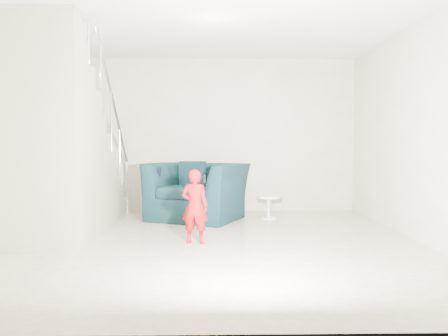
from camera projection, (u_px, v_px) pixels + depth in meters
The scene contains 13 objects.
floor at pixel (214, 243), 5.74m from camera, with size 5.50×5.50×0.00m, color gray.
ceiling at pixel (213, 17), 5.60m from camera, with size 5.50×5.50×0.00m, color silver.
back_wall at pixel (214, 135), 8.41m from camera, with size 5.00×5.00×0.00m, color #A9A58A.
front_wall at pixel (213, 121), 2.92m from camera, with size 5.00×5.00×0.00m, color #A9A58A.
left_wall at pixel (3, 131), 5.62m from camera, with size 5.50×5.50×0.00m, color #A9A58A.
right_wall at pixel (420, 132), 5.72m from camera, with size 5.50×5.50×0.00m, color #A9A58A.
armchair at pixel (197, 191), 7.54m from camera, with size 1.38×1.20×0.90m, color black.
toddler at pixel (195, 206), 5.71m from camera, with size 0.33×0.22×0.90m, color #AB050C.
side_table at pixel (269, 203), 7.57m from camera, with size 0.37×0.37×0.37m.
staircase at pixel (61, 163), 6.20m from camera, with size 1.02×3.03×3.62m.
cushion at pixel (193, 175), 7.79m from camera, with size 0.45×0.13×0.43m, color black.
throw at pixel (160, 184), 7.54m from camera, with size 0.05×0.48×0.53m, color black.
phone at pixel (204, 179), 5.66m from camera, with size 0.02×0.05×0.10m, color black.
Camera 1 is at (0.01, -5.68, 1.21)m, focal length 38.00 mm.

